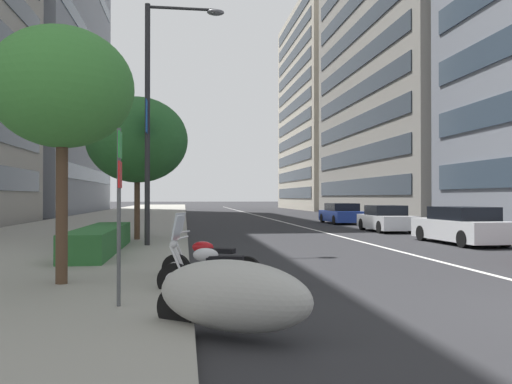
{
  "coord_description": "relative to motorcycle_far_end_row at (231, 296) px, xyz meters",
  "views": [
    {
      "loc": [
        -6.37,
        6.99,
        1.79
      ],
      "look_at": [
        15.58,
        4.0,
        2.0
      ],
      "focal_mm": 36.92,
      "sensor_mm": 36.0,
      "label": 1
    }
  ],
  "objects": [
    {
      "name": "motorcycle_far_end_row",
      "position": [
        0.0,
        0.0,
        0.0
      ],
      "size": [
        1.94,
        2.22,
        1.0
      ],
      "rotation": [
        0.0,
        0.0,
        0.93
      ],
      "color": "#9E9E99",
      "rests_on": "ground"
    },
    {
      "name": "motorcycle_mid_row",
      "position": [
        4.11,
        0.09,
        -0.11
      ],
      "size": [
        1.01,
        1.99,
        1.46
      ],
      "rotation": [
        0.0,
        0.0,
        1.15
      ],
      "color": "black",
      "rests_on": "ground"
    },
    {
      "name": "lane_centre_stripe",
      "position": [
        34.79,
        -6.41,
        -0.54
      ],
      "size": [
        110.0,
        0.16,
        0.01
      ],
      "primitive_type": "cube",
      "color": "silver",
      "rests_on": "ground"
    },
    {
      "name": "car_approaching_light",
      "position": [
        19.51,
        -9.77,
        0.08
      ],
      "size": [
        4.12,
        1.88,
        1.35
      ],
      "rotation": [
        0.0,
        0.0,
        -0.01
      ],
      "color": "silver",
      "rests_on": "ground"
    },
    {
      "name": "car_far_down_avenue",
      "position": [
        12.25,
        -9.89,
        0.13
      ],
      "size": [
        4.66,
        1.96,
        1.42
      ],
      "rotation": [
        0.0,
        0.0,
        0.04
      ],
      "color": "silver",
      "rests_on": "ground"
    },
    {
      "name": "office_tower_mid_left",
      "position": [
        40.71,
        -23.98,
        16.35
      ],
      "size": [
        27.19,
        17.53,
        33.78
      ],
      "color": "gray",
      "rests_on": "ground"
    },
    {
      "name": "car_lead_in_lane",
      "position": [
        27.72,
        -9.87,
        0.11
      ],
      "size": [
        4.56,
        1.95,
        1.37
      ],
      "rotation": [
        0.0,
        0.0,
        0.01
      ],
      "color": "navy",
      "rests_on": "ground"
    },
    {
      "name": "parking_sign_by_curb",
      "position": [
        1.51,
        1.55,
        1.28
      ],
      "size": [
        0.32,
        0.06,
        2.67
      ],
      "color": "#47494C",
      "rests_on": "sidewalk_right_plaza"
    },
    {
      "name": "motorcycle_nearest_camera",
      "position": [
        2.69,
        0.09,
        -0.11
      ],
      "size": [
        0.79,
        2.04,
        1.46
      ],
      "rotation": [
        0.0,
        0.0,
        1.3
      ],
      "color": "black",
      "rests_on": "ground"
    },
    {
      "name": "street_tree_far_plaza",
      "position": [
        14.14,
        2.4,
        3.45
      ],
      "size": [
        3.89,
        3.89,
        5.5
      ],
      "color": "#473323",
      "rests_on": "sidewalk_right_plaza"
    },
    {
      "name": "clipped_hedge_bed",
      "position": [
        9.63,
        3.08,
        -0.03
      ],
      "size": [
        6.68,
        1.1,
        0.73
      ],
      "primitive_type": "cube",
      "color": "#28602D",
      "rests_on": "sidewalk_right_plaza"
    },
    {
      "name": "sidewalk_right_plaza",
      "position": [
        29.79,
        5.44,
        -0.47
      ],
      "size": [
        160.0,
        9.97,
        0.15
      ],
      "primitive_type": "cube",
      "color": "gray",
      "rests_on": "ground"
    },
    {
      "name": "street_lamp_with_banners",
      "position": [
        11.63,
        1.45,
        4.54
      ],
      "size": [
        1.26,
        2.71,
        8.24
      ],
      "color": "#232326",
      "rests_on": "sidewalk_right_plaza"
    },
    {
      "name": "street_tree_near_plaza_corner",
      "position": [
        3.75,
        2.88,
        3.3
      ],
      "size": [
        2.68,
        2.68,
        4.85
      ],
      "color": "#473323",
      "rests_on": "sidewalk_right_plaza"
    },
    {
      "name": "office_tower_far_left_down_avenue",
      "position": [
        69.24,
        -25.94,
        14.24
      ],
      "size": [
        25.06,
        21.46,
        29.56
      ],
      "color": "beige",
      "rests_on": "ground"
    }
  ]
}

